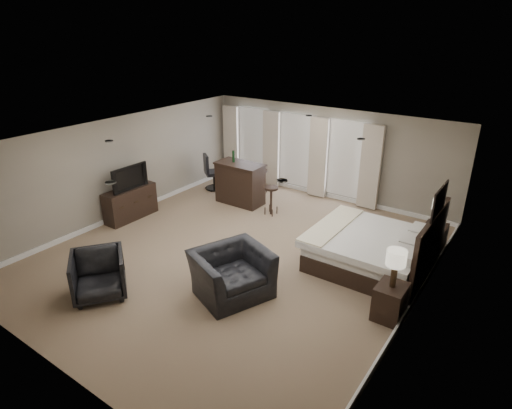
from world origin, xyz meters
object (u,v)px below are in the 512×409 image
Objects in this scene: dresser at (130,203)px; tv at (128,186)px; nightstand_near at (390,302)px; nightstand_far at (434,238)px; lamp_near at (395,269)px; desk_chair at (214,172)px; armchair_near at (232,266)px; bar_counter at (240,183)px; bed at (373,235)px; bar_stool_right at (271,201)px; bar_stool_left at (262,181)px; lamp_far at (438,213)px; armchair_far at (98,273)px.

tv reaches higher than dresser.
nightstand_near is 2.90m from nightstand_far.
lamp_near reaches higher than dresser.
tv is 2.94m from desk_chair.
lamp_near is at bearing -46.96° from armchair_near.
armchair_near is (-2.66, -1.00, -0.38)m from lamp_near.
bar_counter is at bearing 57.41° from armchair_near.
nightstand_far is at bearing 21.38° from dresser.
bed is 6.17m from dresser.
lamp_near reaches higher than bar_stool_right.
bar_stool_left is (-4.26, 2.19, -0.37)m from bed.
bar_stool_right is 0.70× the size of desk_chair.
lamp_far is 0.56× the size of desk_chair.
nightstand_near is 7.22m from desk_chair.
dresser is at bearing -158.62° from lamp_far.
lamp_near is 6.34m from bar_stool_left.
bar_stool_right reaches higher than nightstand_far.
desk_chair is at bearing 65.96° from armchair_near.
lamp_near reaches higher than armchair_near.
dresser is 3.49m from armchair_far.
bar_counter is at bearing -177.24° from nightstand_far.
nightstand_near is 0.92× the size of lamp_near.
armchair_far is 5.84m from desk_chair.
tv is 3.70m from bar_stool_right.
nightstand_near is 2.96m from lamp_far.
desk_chair reaches higher than armchair_far.
nightstand_far is at bearing 5.82° from bar_stool_right.
bed reaches higher than bar_stool_right.
tv is at bearing -158.62° from lamp_far.
armchair_far reaches higher than bar_stool_left.
lamp_near is at bearing -26.98° from bar_counter.
tv is at bearing 178.42° from lamp_near.
tv is 1.13× the size of armchair_far.
lamp_near is 0.94× the size of bar_stool_left.
nightstand_near is 6.31m from bar_stool_left.
lamp_near reaches higher than bar_counter.
nightstand_far is 4.08m from bar_stool_right.
tv reaches higher than nightstand_far.
bar_counter is at bearing -34.92° from tv.
bed is 1.71m from lamp_far.
armchair_near is at bearing -125.87° from bed.
lamp_far is at bearing 0.00° from nightstand_far.
bar_counter reaches higher than armchair_far.
dresser is 3.67m from bar_stool_right.
nightstand_near is at bearing -58.46° from bed.
bed is 1.75m from nightstand_near.
tv is at bearing -124.92° from bar_counter.
tv is (-6.92, 0.19, 0.58)m from nightstand_near.
armchair_near is 1.85× the size of bar_stool_left.
armchair_far reaches higher than bar_stool_right.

